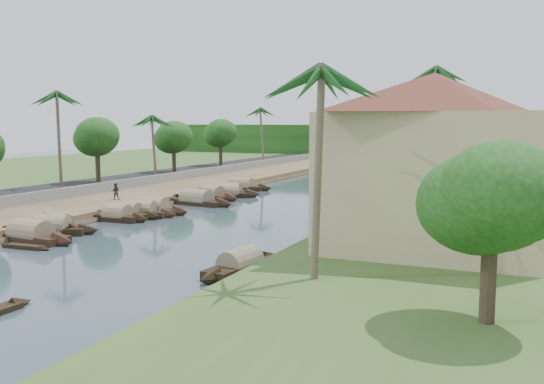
% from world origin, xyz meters
% --- Properties ---
extents(ground, '(220.00, 220.00, 0.00)m').
position_xyz_m(ground, '(0.00, 0.00, 0.00)').
color(ground, '#33434C').
rests_on(ground, ground).
extents(left_bank, '(10.00, 180.00, 0.80)m').
position_xyz_m(left_bank, '(-16.00, 20.00, 0.40)').
color(left_bank, brown).
rests_on(left_bank, ground).
extents(right_bank, '(16.00, 180.00, 1.20)m').
position_xyz_m(right_bank, '(19.00, 20.00, 0.60)').
color(right_bank, '#365120').
rests_on(right_bank, ground).
extents(road, '(8.00, 180.00, 1.40)m').
position_xyz_m(road, '(-24.50, 20.00, 0.70)').
color(road, black).
rests_on(road, ground).
extents(retaining_wall, '(0.40, 180.00, 1.10)m').
position_xyz_m(retaining_wall, '(-20.20, 20.00, 1.35)').
color(retaining_wall, slate).
rests_on(retaining_wall, left_bank).
extents(treeline, '(120.00, 14.00, 8.00)m').
position_xyz_m(treeline, '(0.00, 100.00, 4.00)').
color(treeline, '#14370F').
rests_on(treeline, ground).
extents(bridge, '(28.00, 4.00, 2.40)m').
position_xyz_m(bridge, '(0.00, 72.00, 1.72)').
color(bridge, gray).
rests_on(bridge, ground).
extents(building_near, '(14.85, 14.85, 10.20)m').
position_xyz_m(building_near, '(18.99, -2.00, 6.38)').
color(building_near, tan).
rests_on(building_near, right_bank).
extents(building_mid, '(14.11, 14.11, 9.70)m').
position_xyz_m(building_mid, '(19.99, 14.00, 6.13)').
color(building_mid, beige).
rests_on(building_mid, right_bank).
extents(building_far, '(15.59, 15.59, 10.20)m').
position_xyz_m(building_far, '(18.99, 28.00, 6.38)').
color(building_far, silver).
rests_on(building_far, right_bank).
extents(building_distant, '(12.62, 12.62, 9.20)m').
position_xyz_m(building_distant, '(19.99, 48.00, 5.88)').
color(building_distant, tan).
rests_on(building_distant, right_bank).
extents(sampan_2, '(9.04, 2.80, 2.33)m').
position_xyz_m(sampan_2, '(-9.15, -4.41, 0.42)').
color(sampan_2, black).
rests_on(sampan_2, ground).
extents(sampan_3, '(7.91, 4.20, 2.12)m').
position_xyz_m(sampan_3, '(-9.88, -1.65, 0.41)').
color(sampan_3, black).
rests_on(sampan_3, ground).
extents(sampan_4, '(7.20, 3.13, 2.03)m').
position_xyz_m(sampan_4, '(-10.52, -0.34, 0.41)').
color(sampan_4, black).
rests_on(sampan_4, ground).
extents(sampan_5, '(6.46, 1.87, 2.09)m').
position_xyz_m(sampan_5, '(-9.14, 5.56, 0.41)').
color(sampan_5, black).
rests_on(sampan_5, ground).
extents(sampan_6, '(7.11, 2.63, 2.10)m').
position_xyz_m(sampan_6, '(-8.58, 8.41, 0.41)').
color(sampan_6, black).
rests_on(sampan_6, ground).
extents(sampan_7, '(7.49, 1.76, 2.02)m').
position_xyz_m(sampan_7, '(-9.50, 7.34, 0.41)').
color(sampan_7, black).
rests_on(sampan_7, ground).
extents(sampan_8, '(7.74, 2.69, 2.34)m').
position_xyz_m(sampan_8, '(-8.65, 10.13, 0.42)').
color(sampan_8, black).
rests_on(sampan_8, ground).
extents(sampan_9, '(9.63, 3.28, 2.37)m').
position_xyz_m(sampan_9, '(-8.17, 17.48, 0.42)').
color(sampan_9, black).
rests_on(sampan_9, ground).
extents(sampan_10, '(8.36, 3.92, 2.26)m').
position_xyz_m(sampan_10, '(-9.03, 22.19, 0.42)').
color(sampan_10, black).
rests_on(sampan_10, ground).
extents(sampan_11, '(7.59, 4.71, 2.19)m').
position_xyz_m(sampan_11, '(-8.05, 24.30, 0.42)').
color(sampan_11, black).
rests_on(sampan_11, ground).
extents(sampan_12, '(8.81, 2.44, 2.08)m').
position_xyz_m(sampan_12, '(-9.15, 26.51, 0.41)').
color(sampan_12, black).
rests_on(sampan_12, ground).
extents(sampan_13, '(8.71, 2.52, 2.34)m').
position_xyz_m(sampan_13, '(-10.11, 31.75, 0.42)').
color(sampan_13, black).
rests_on(sampan_13, ground).
extents(sampan_14, '(2.39, 7.95, 1.94)m').
position_xyz_m(sampan_14, '(8.98, -6.47, 0.41)').
color(sampan_14, black).
rests_on(sampan_14, ground).
extents(sampan_15, '(2.64, 6.66, 1.81)m').
position_xyz_m(sampan_15, '(10.27, 7.04, 0.40)').
color(sampan_15, black).
rests_on(sampan_15, ground).
extents(sampan_16, '(4.27, 9.17, 2.21)m').
position_xyz_m(sampan_16, '(10.22, 26.58, 0.42)').
color(sampan_16, black).
rests_on(sampan_16, ground).
extents(canoe_1, '(4.34, 0.96, 0.70)m').
position_xyz_m(canoe_1, '(-7.54, -6.59, 0.10)').
color(canoe_1, black).
rests_on(canoe_1, ground).
extents(canoe_2, '(5.82, 1.68, 0.84)m').
position_xyz_m(canoe_2, '(-8.74, 19.20, 0.10)').
color(canoe_2, black).
rests_on(canoe_2, ground).
extents(palm_0, '(3.20, 3.20, 11.38)m').
position_xyz_m(palm_0, '(15.00, -10.47, 10.79)').
color(palm_0, brown).
rests_on(palm_0, ground).
extents(palm_1, '(3.20, 3.20, 10.47)m').
position_xyz_m(palm_1, '(16.00, 7.14, 9.92)').
color(palm_1, brown).
rests_on(palm_1, ground).
extents(palm_2, '(3.20, 3.20, 13.92)m').
position_xyz_m(palm_2, '(15.00, 21.37, 13.24)').
color(palm_2, brown).
rests_on(palm_2, ground).
extents(palm_3, '(3.20, 3.20, 10.55)m').
position_xyz_m(palm_3, '(16.00, 36.44, 9.99)').
color(palm_3, brown).
rests_on(palm_3, ground).
extents(palm_5, '(3.20, 3.20, 11.93)m').
position_xyz_m(palm_5, '(-24.00, 14.80, 11.53)').
color(palm_5, brown).
rests_on(palm_5, ground).
extents(palm_6, '(3.20, 3.20, 9.45)m').
position_xyz_m(palm_6, '(-22.00, 30.10, 9.13)').
color(palm_6, brown).
rests_on(palm_6, ground).
extents(palm_7, '(3.20, 3.20, 10.42)m').
position_xyz_m(palm_7, '(14.00, 54.07, 9.87)').
color(palm_7, brown).
rests_on(palm_7, ground).
extents(palm_8, '(3.20, 3.20, 11.10)m').
position_xyz_m(palm_8, '(-20.50, 61.42, 10.73)').
color(palm_8, brown).
rests_on(palm_8, ground).
extents(tree_3, '(5.21, 5.21, 7.61)m').
position_xyz_m(tree_3, '(-24.00, 21.07, 6.79)').
color(tree_3, '#423526').
rests_on(tree_3, ground).
extents(tree_4, '(5.27, 5.27, 7.19)m').
position_xyz_m(tree_4, '(-24.00, 37.81, 6.35)').
color(tree_4, '#423526').
rests_on(tree_4, ground).
extents(tree_5, '(5.18, 5.18, 7.53)m').
position_xyz_m(tree_5, '(-24.00, 52.02, 6.72)').
color(tree_5, '#423526').
rests_on(tree_5, ground).
extents(tree_6, '(4.48, 4.48, 7.05)m').
position_xyz_m(tree_6, '(24.00, 28.73, 6.31)').
color(tree_6, '#423526').
rests_on(tree_6, ground).
extents(tree_7, '(4.64, 4.64, 6.55)m').
position_xyz_m(tree_7, '(23.00, -13.90, 5.77)').
color(tree_7, '#423526').
rests_on(tree_7, ground).
extents(person_far, '(1.05, 1.00, 1.70)m').
position_xyz_m(person_far, '(-14.59, 12.30, 1.65)').
color(person_far, '#322D23').
rests_on(person_far, left_bank).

